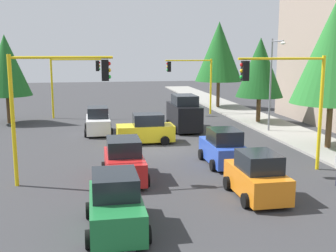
{
  "coord_description": "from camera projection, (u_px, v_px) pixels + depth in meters",
  "views": [
    {
      "loc": [
        25.4,
        -4.02,
        6.09
      ],
      "look_at": [
        -1.47,
        0.94,
        1.2
      ],
      "focal_mm": 44.75,
      "sensor_mm": 36.0,
      "label": 1
    }
  ],
  "objects": [
    {
      "name": "street_lamp_curbside",
      "position": [
        273.0,
        75.0,
        30.75
      ],
      "size": [
        2.15,
        0.28,
        7.0
      ],
      "color": "slate",
      "rests_on": "ground"
    },
    {
      "name": "traffic_signal_far_left",
      "position": [
        192.0,
        75.0,
        40.27
      ],
      "size": [
        0.36,
        4.59,
        5.37
      ],
      "color": "yellow",
      "rests_on": "ground"
    },
    {
      "name": "car_orange",
      "position": [
        257.0,
        177.0,
        17.55
      ],
      "size": [
        3.65,
        2.0,
        1.98
      ],
      "color": "orange",
      "rests_on": "ground"
    },
    {
      "name": "tree_roadside_far",
      "position": [
        219.0,
        52.0,
        44.43
      ],
      "size": [
        5.01,
        5.01,
        9.19
      ],
      "color": "brown",
      "rests_on": "ground"
    },
    {
      "name": "traffic_signal_far_right",
      "position": [
        72.0,
        76.0,
        38.23
      ],
      "size": [
        0.36,
        4.59,
        5.49
      ],
      "color": "yellow",
      "rests_on": "ground"
    },
    {
      "name": "tree_roadside_mid",
      "position": [
        260.0,
        68.0,
        35.07
      ],
      "size": [
        3.96,
        3.96,
        7.23
      ],
      "color": "brown",
      "rests_on": "ground"
    },
    {
      "name": "ground_plane",
      "position": [
        158.0,
        149.0,
        26.38
      ],
      "size": [
        120.0,
        120.0,
        0.0
      ],
      "primitive_type": "plane",
      "color": "#353538"
    },
    {
      "name": "delivery_van_black",
      "position": [
        184.0,
        114.0,
        32.63
      ],
      "size": [
        4.8,
        2.22,
        2.77
      ],
      "color": "black",
      "rests_on": "ground"
    },
    {
      "name": "car_yellow",
      "position": [
        146.0,
        130.0,
        28.07
      ],
      "size": [
        2.12,
        3.79,
        1.98
      ],
      "color": "yellow",
      "rests_on": "ground"
    },
    {
      "name": "car_white",
      "position": [
        98.0,
        122.0,
        31.32
      ],
      "size": [
        3.97,
        2.03,
        1.98
      ],
      "color": "white",
      "rests_on": "ground"
    },
    {
      "name": "car_green",
      "position": [
        116.0,
        205.0,
        14.37
      ],
      "size": [
        3.96,
        2.07,
        1.98
      ],
      "color": "#1E7238",
      "rests_on": "ground"
    },
    {
      "name": "car_blue",
      "position": [
        223.0,
        148.0,
        22.7
      ],
      "size": [
        3.8,
        2.03,
        1.98
      ],
      "color": "blue",
      "rests_on": "ground"
    },
    {
      "name": "car_red",
      "position": [
        124.0,
        161.0,
        20.03
      ],
      "size": [
        4.01,
        2.08,
        1.98
      ],
      "color": "red",
      "rests_on": "ground"
    },
    {
      "name": "lane_arrow_near",
      "position": [
        125.0,
        227.0,
        14.7
      ],
      "size": [
        2.4,
        1.1,
        1.1
      ],
      "color": "silver",
      "rests_on": "ground"
    },
    {
      "name": "tree_opposite_side",
      "position": [
        6.0,
        65.0,
        35.16
      ],
      "size": [
        4.1,
        4.1,
        7.49
      ],
      "color": "brown",
      "rests_on": "ground"
    },
    {
      "name": "traffic_signal_near_right",
      "position": [
        52.0,
        94.0,
        18.8
      ],
      "size": [
        0.36,
        4.59,
        5.97
      ],
      "color": "yellow",
      "rests_on": "ground"
    },
    {
      "name": "traffic_signal_near_left",
      "position": [
        289.0,
        91.0,
        20.86
      ],
      "size": [
        0.36,
        4.59,
        5.88
      ],
      "color": "yellow",
      "rests_on": "ground"
    },
    {
      "name": "sidewalk_kerb",
      "position": [
        279.0,
        128.0,
        33.08
      ],
      "size": [
        80.0,
        4.0,
        0.15
      ],
      "primitive_type": "cube",
      "color": "gray",
      "rests_on": "ground"
    },
    {
      "name": "tree_roadside_near",
      "position": [
        334.0,
        52.0,
        25.26
      ],
      "size": [
        4.99,
        4.99,
        9.15
      ],
      "color": "brown",
      "rests_on": "ground"
    }
  ]
}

